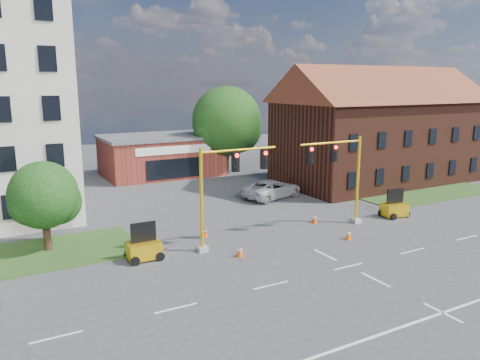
{
  "coord_description": "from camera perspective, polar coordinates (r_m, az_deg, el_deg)",
  "views": [
    {
      "loc": [
        -16.75,
        -18.1,
        9.76
      ],
      "look_at": [
        -1.24,
        10.0,
        3.12
      ],
      "focal_mm": 35.0,
      "sensor_mm": 36.0,
      "label": 1
    }
  ],
  "objects": [
    {
      "name": "ground",
      "position": [
        26.52,
        13.1,
        -10.22
      ],
      "size": [
        120.0,
        120.0,
        0.0
      ],
      "primitive_type": "plane",
      "color": "#3C3C3F",
      "rests_on": "ground"
    },
    {
      "name": "grass_verge_ne",
      "position": [
        45.13,
        22.59,
        -1.66
      ],
      "size": [
        14.0,
        4.0,
        0.08
      ],
      "primitive_type": "cube",
      "color": "#284A1C",
      "rests_on": "ground"
    },
    {
      "name": "cone_a",
      "position": [
        27.12,
        -0.0,
        -8.64
      ],
      "size": [
        0.4,
        0.4,
        0.7
      ],
      "color": "#FB580D",
      "rests_on": "ground"
    },
    {
      "name": "tree_nw_front",
      "position": [
        29.56,
        -22.44,
        -1.92
      ],
      "size": [
        4.16,
        3.96,
        5.39
      ],
      "color": "#342212",
      "rests_on": "ground"
    },
    {
      "name": "cone_b",
      "position": [
        30.51,
        -4.3,
        -6.33
      ],
      "size": [
        0.4,
        0.4,
        0.7
      ],
      "color": "#FB580D",
      "rests_on": "ground"
    },
    {
      "name": "signal_mast_west",
      "position": [
        27.72,
        -1.64,
        -0.48
      ],
      "size": [
        5.3,
        0.6,
        6.2
      ],
      "color": "#979892",
      "rests_on": "ground"
    },
    {
      "name": "trailer_west",
      "position": [
        27.13,
        -11.62,
        -8.17
      ],
      "size": [
        1.86,
        1.27,
        2.09
      ],
      "rotation": [
        0.0,
        0.0,
        -0.03
      ],
      "color": "yellow",
      "rests_on": "ground"
    },
    {
      "name": "signal_mast_east",
      "position": [
        32.56,
        12.11,
        1.09
      ],
      "size": [
        5.3,
        0.6,
        6.2
      ],
      "color": "#979892",
      "rests_on": "ground"
    },
    {
      "name": "cone_c",
      "position": [
        30.74,
        13.1,
        -6.48
      ],
      "size": [
        0.4,
        0.4,
        0.7
      ],
      "color": "#FB580D",
      "rests_on": "ground"
    },
    {
      "name": "townhouse_row",
      "position": [
        48.84,
        16.71,
        6.7
      ],
      "size": [
        21.0,
        11.0,
        11.5
      ],
      "color": "#4B2216",
      "rests_on": "ground"
    },
    {
      "name": "trailer_east",
      "position": [
        36.74,
        18.29,
        -3.3
      ],
      "size": [
        1.98,
        1.51,
        2.03
      ],
      "rotation": [
        0.0,
        0.0,
        -0.19
      ],
      "color": "yellow",
      "rests_on": "ground"
    },
    {
      "name": "brick_shop",
      "position": [
        51.48,
        -9.6,
        3.04
      ],
      "size": [
        12.4,
        8.4,
        4.3
      ],
      "color": "maroon",
      "rests_on": "ground"
    },
    {
      "name": "pickup_white",
      "position": [
        40.65,
        3.94,
        -1.08
      ],
      "size": [
        6.23,
        4.11,
        1.59
      ],
      "primitive_type": "imported",
      "rotation": [
        0.0,
        0.0,
        1.85
      ],
      "color": "silver",
      "rests_on": "ground"
    },
    {
      "name": "cone_d",
      "position": [
        33.8,
        9.1,
        -4.65
      ],
      "size": [
        0.4,
        0.4,
        0.7
      ],
      "color": "#FB580D",
      "rests_on": "ground"
    },
    {
      "name": "tree_large",
      "position": [
        51.17,
        -1.29,
        6.92
      ],
      "size": [
        7.92,
        7.54,
        9.52
      ],
      "color": "#342212",
      "rests_on": "ground"
    },
    {
      "name": "lane_markings",
      "position": [
        24.57,
        17.86,
        -12.3
      ],
      "size": [
        60.0,
        36.0,
        0.01
      ],
      "primitive_type": null,
      "color": "white",
      "rests_on": "ground"
    }
  ]
}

